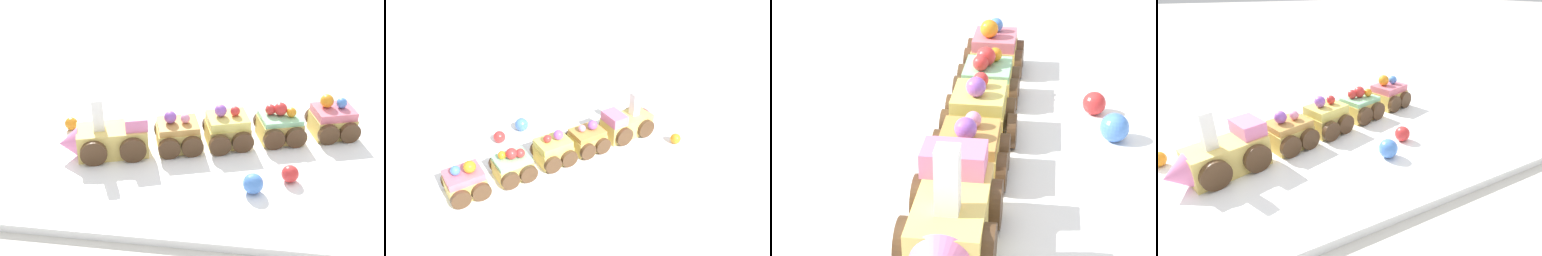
# 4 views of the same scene
# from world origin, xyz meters

# --- Properties ---
(ground_plane) EXTENTS (10.00, 10.00, 0.00)m
(ground_plane) POSITION_xyz_m (0.00, 0.00, 0.00)
(ground_plane) COLOR beige
(display_board) EXTENTS (0.68, 0.39, 0.01)m
(display_board) POSITION_xyz_m (0.00, 0.00, 0.01)
(display_board) COLOR white
(display_board) RESTS_ON ground_plane
(cake_train_locomotive) EXTENTS (0.14, 0.09, 0.09)m
(cake_train_locomotive) POSITION_xyz_m (0.16, 0.02, 0.04)
(cake_train_locomotive) COLOR #EACC66
(cake_train_locomotive) RESTS_ON display_board
(cake_car_caramel) EXTENTS (0.09, 0.09, 0.06)m
(cake_car_caramel) POSITION_xyz_m (0.06, -0.01, 0.03)
(cake_car_caramel) COLOR #EACC66
(cake_car_caramel) RESTS_ON display_board
(cake_car_lemon) EXTENTS (0.09, 0.09, 0.07)m
(cake_car_lemon) POSITION_xyz_m (-0.02, -0.04, 0.04)
(cake_car_lemon) COLOR #EACC66
(cake_car_lemon) RESTS_ON display_board
(cake_car_mint) EXTENTS (0.09, 0.09, 0.06)m
(cake_car_mint) POSITION_xyz_m (-0.10, -0.06, 0.03)
(cake_car_mint) COLOR #EACC66
(cake_car_mint) RESTS_ON display_board
(cake_car_strawberry) EXTENTS (0.09, 0.09, 0.07)m
(cake_car_strawberry) POSITION_xyz_m (-0.18, -0.09, 0.04)
(cake_car_strawberry) COLOR #EACC66
(cake_car_strawberry) RESTS_ON display_board
(gumball_blue) EXTENTS (0.03, 0.03, 0.03)m
(gumball_blue) POSITION_xyz_m (-0.06, 0.09, 0.03)
(gumball_blue) COLOR #4C84E0
(gumball_blue) RESTS_ON display_board
(gumball_red) EXTENTS (0.02, 0.02, 0.02)m
(gumball_red) POSITION_xyz_m (-0.11, 0.05, 0.02)
(gumball_red) COLOR red
(gumball_red) RESTS_ON display_board
(gumball_orange) EXTENTS (0.02, 0.02, 0.02)m
(gumball_orange) POSITION_xyz_m (0.24, -0.04, 0.02)
(gumball_orange) COLOR orange
(gumball_orange) RESTS_ON display_board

